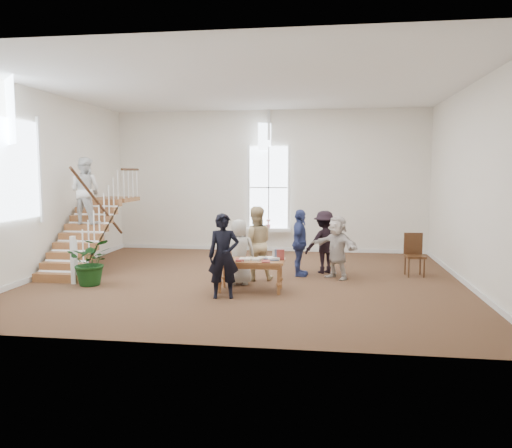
# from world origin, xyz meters

# --- Properties ---
(ground) EXTENTS (10.00, 10.00, 0.00)m
(ground) POSITION_xyz_m (0.00, 0.00, 0.00)
(ground) COLOR #4D351E
(ground) RESTS_ON ground
(room_shell) EXTENTS (10.49, 10.00, 10.00)m
(room_shell) POSITION_xyz_m (-0.00, 4.39, 0.40)
(room_shell) COLOR silver
(room_shell) RESTS_ON ground
(staircase) EXTENTS (1.10, 4.10, 2.92)m
(staircase) POSITION_xyz_m (-4.34, 0.75, 1.62)
(staircase) COLOR brown
(staircase) RESTS_ON ground
(library_table) EXTENTS (1.47, 0.76, 0.74)m
(library_table) POSITION_xyz_m (0.26, -1.06, 0.60)
(library_table) COLOR brown
(library_table) RESTS_ON ground
(police_officer) EXTENTS (0.70, 0.54, 1.72)m
(police_officer) POSITION_xyz_m (-0.21, -1.71, 0.86)
(police_officer) COLOR black
(police_officer) RESTS_ON ground
(elderly_woman) EXTENTS (0.80, 0.58, 1.50)m
(elderly_woman) POSITION_xyz_m (-0.11, -0.46, 0.75)
(elderly_woman) COLOR #B8B4AB
(elderly_woman) RESTS_ON ground
(person_yellow) EXTENTS (0.99, 0.86, 1.75)m
(person_yellow) POSITION_xyz_m (0.19, 0.04, 0.87)
(person_yellow) COLOR #D1B582
(person_yellow) RESTS_ON ground
(woman_cluster_a) EXTENTS (0.49, 0.99, 1.64)m
(woman_cluster_a) POSITION_xyz_m (1.20, 0.66, 0.82)
(woman_cluster_a) COLOR navy
(woman_cluster_a) RESTS_ON ground
(woman_cluster_b) EXTENTS (1.17, 0.99, 1.58)m
(woman_cluster_b) POSITION_xyz_m (1.80, 1.11, 0.79)
(woman_cluster_b) COLOR black
(woman_cluster_b) RESTS_ON ground
(woman_cluster_c) EXTENTS (1.34, 1.29, 1.52)m
(woman_cluster_c) POSITION_xyz_m (2.10, 0.46, 0.76)
(woman_cluster_c) COLOR beige
(woman_cluster_c) RESTS_ON ground
(floor_plant) EXTENTS (1.20, 1.12, 1.08)m
(floor_plant) POSITION_xyz_m (-3.40, -1.00, 0.54)
(floor_plant) COLOR #113812
(floor_plant) RESTS_ON ground
(side_chair) EXTENTS (0.49, 0.49, 1.05)m
(side_chair) POSITION_xyz_m (3.99, 1.10, 0.59)
(side_chair) COLOR black
(side_chair) RESTS_ON ground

